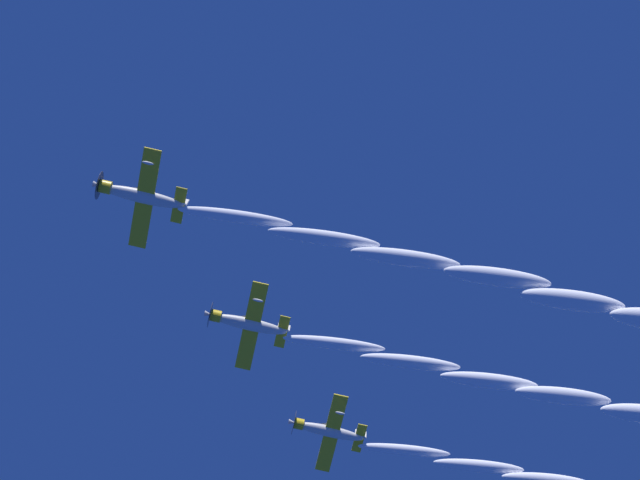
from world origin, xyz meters
TOP-DOWN VIEW (x-y plane):
  - airplane_lead at (-0.22, -1.42)m, footprint 7.11×6.83m
  - airplane_left_wingman at (-4.20, 12.37)m, footprint 7.05×6.83m
  - airplane_right_wingman at (-8.65, 25.60)m, footprint 7.06×6.83m
  - smoke_trail_lead at (13.86, 22.11)m, footprint 22.11×36.14m
  - smoke_trail_left_wingman at (10.03, 35.85)m, footprint 22.45×35.47m

SIDE VIEW (x-z plane):
  - smoke_trail_lead at x=13.86m, z-range 57.38..62.25m
  - smoke_trail_left_wingman at x=10.03m, z-range 57.55..62.36m
  - airplane_lead at x=-0.22m, z-range 60.69..63.56m
  - airplane_left_wingman at x=-4.20m, z-range 60.82..63.84m
  - airplane_right_wingman at x=-8.65m, z-range 60.83..63.83m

